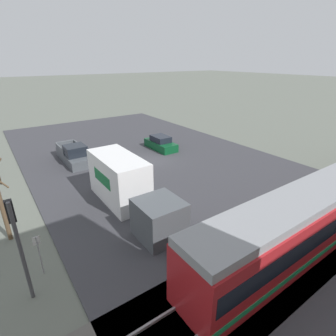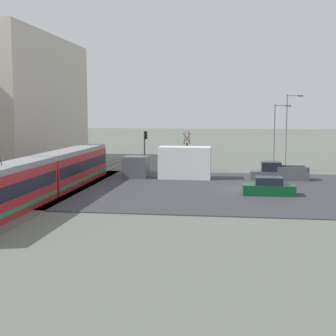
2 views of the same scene
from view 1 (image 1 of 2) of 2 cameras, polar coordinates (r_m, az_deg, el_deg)
name	(u,v)px [view 1 (image 1 of 2)]	position (r m, az deg, el deg)	size (l,w,h in m)	color
ground_plane	(152,161)	(27.03, -3.45, 1.63)	(320.00, 320.00, 0.00)	#60665B
road_surface	(152,160)	(27.01, -3.45, 1.71)	(23.00, 44.65, 0.08)	#38383D
rail_bed	(302,244)	(17.17, 27.18, -14.43)	(53.78, 4.40, 0.22)	#5B5954
box_truck	(127,187)	(18.12, -8.89, -4.05)	(2.49, 9.31, 3.36)	#4C5156
pickup_truck	(74,155)	(27.91, -19.78, 2.70)	(2.07, 5.89, 1.87)	#4C5156
sedan_car_0	(161,144)	(30.14, -1.61, 5.34)	(1.87, 4.36, 1.53)	#0C4723
traffic_light_pole	(17,238)	(12.34, -29.96, -13.03)	(0.28, 0.47, 4.78)	#47474C
street_tree	(2,206)	(17.21, -32.48, -6.99)	(1.15, 0.95, 4.85)	brown
no_parking_sign	(39,251)	(14.31, -26.29, -15.96)	(0.32, 0.08, 2.14)	gray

